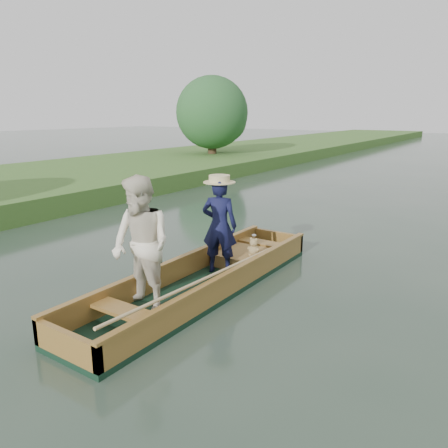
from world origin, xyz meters
The scene contains 3 objects.
ground centered at (0.00, 0.00, 0.00)m, with size 120.00×120.00×0.00m, color #283D30.
trees_far centered at (0.07, 12.64, 2.54)m, with size 23.05×5.78×4.52m.
punt centered at (-0.09, -0.30, 0.66)m, with size 1.21×5.00×1.92m.
Camera 1 is at (3.82, -5.03, 2.70)m, focal length 35.00 mm.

